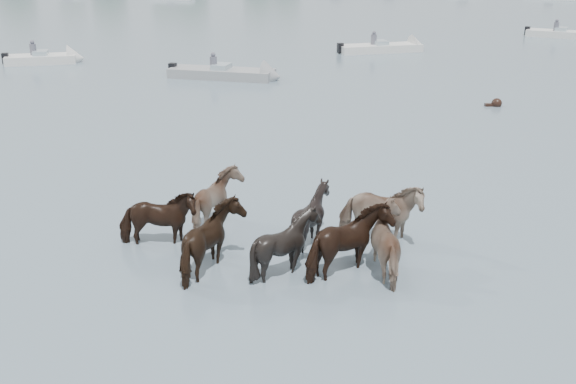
{
  "coord_description": "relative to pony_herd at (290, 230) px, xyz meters",
  "views": [
    {
      "loc": [
        -0.65,
        -13.83,
        6.53
      ],
      "look_at": [
        -0.72,
        0.35,
        1.1
      ],
      "focal_mm": 40.73,
      "sensor_mm": 36.0,
      "label": 1
    }
  ],
  "objects": [
    {
      "name": "pony_herd",
      "position": [
        0.0,
        0.0,
        0.0
      ],
      "size": [
        7.15,
        4.38,
        1.67
      ],
      "color": "black",
      "rests_on": "ground"
    },
    {
      "name": "swimming_pony",
      "position": [
        8.75,
        14.24,
        -0.5
      ],
      "size": [
        0.72,
        0.44,
        0.44
      ],
      "color": "black",
      "rests_on": "ground"
    },
    {
      "name": "motorboat_c",
      "position": [
        6.42,
        29.21,
        -0.37
      ],
      "size": [
        5.98,
        3.05,
        1.92
      ],
      "rotation": [
        0.0,
        0.0,
        0.27
      ],
      "color": "silver",
      "rests_on": "ground"
    },
    {
      "name": "motorboat_b",
      "position": [
        -2.79,
        20.16,
        -0.37
      ],
      "size": [
        6.08,
        2.95,
        1.92
      ],
      "rotation": [
        0.0,
        0.0,
        -0.24
      ],
      "color": "gray",
      "rests_on": "ground"
    },
    {
      "name": "ground",
      "position": [
        0.68,
        0.7,
        -0.6
      ],
      "size": [
        400.0,
        400.0,
        0.0
      ],
      "primitive_type": "plane",
      "color": "#4E6270",
      "rests_on": "ground"
    },
    {
      "name": "motorboat_e",
      "position": [
        20.52,
        35.62,
        -0.37
      ],
      "size": [
        5.34,
        3.8,
        1.92
      ],
      "rotation": [
        0.0,
        0.0,
        -0.48
      ],
      "color": "silver",
      "rests_on": "ground"
    },
    {
      "name": "motorboat_a",
      "position": [
        -13.76,
        24.88,
        -0.37
      ],
      "size": [
        4.59,
        2.57,
        1.92
      ],
      "rotation": [
        0.0,
        0.0,
        0.24
      ],
      "color": "silver",
      "rests_on": "ground"
    }
  ]
}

